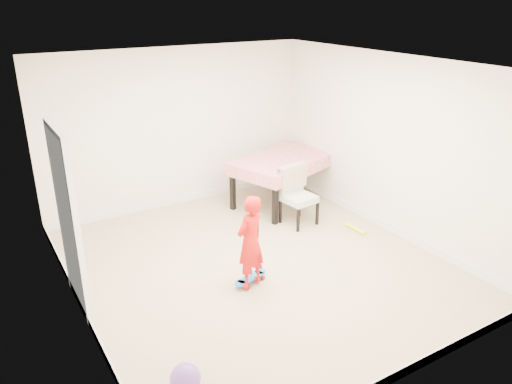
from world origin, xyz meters
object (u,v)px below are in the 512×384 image
dining_table (282,180)px  child (250,244)px  balloon (185,379)px  dining_chair (299,196)px  skateboard (251,280)px

dining_table → child: 2.72m
balloon → dining_table: bearing=44.9°
dining_chair → child: child is taller
balloon → child: bearing=40.6°
dining_table → dining_chair: size_ratio=1.88×
dining_chair → child: (-1.56, -1.16, 0.13)m
dining_table → child: bearing=-151.0°
child → balloon: (-1.38, -1.18, -0.44)m
skateboard → balloon: bearing=-155.6°
dining_table → balloon: size_ratio=6.15×
skateboard → balloon: size_ratio=1.82×
skateboard → child: 0.56m
dining_table → dining_chair: bearing=-125.9°
child → balloon: child is taller
dining_chair → balloon: dining_chair is taller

